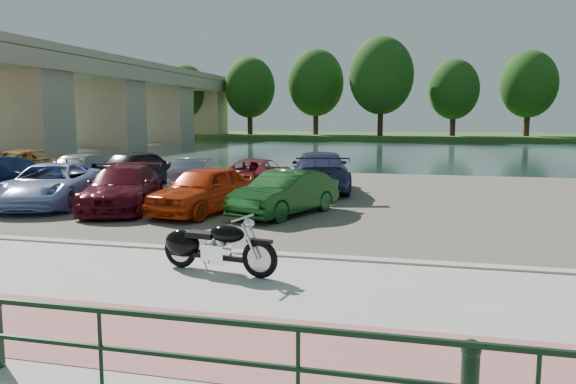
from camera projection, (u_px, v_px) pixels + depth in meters
name	position (u px, v px, depth m)	size (l,w,h in m)	color
ground	(236.00, 288.00, 9.45)	(200.00, 200.00, 0.00)	#595447
promenade	(214.00, 304.00, 8.48)	(60.00, 6.00, 0.10)	#9E9B94
pink_path	(170.00, 338.00, 7.03)	(60.00, 2.00, 0.01)	#945359
kerb	(268.00, 256.00, 11.36)	(60.00, 0.30, 0.14)	#9E9B94
parking_lot	(338.00, 198.00, 20.03)	(60.00, 18.00, 0.04)	#454037
river	(391.00, 152.00, 47.92)	(120.00, 40.00, 0.00)	#192E2C
far_bank	(406.00, 136.00, 78.67)	(120.00, 24.00, 0.60)	#294B1B
bridge	(103.00, 91.00, 54.91)	(7.00, 56.00, 8.55)	tan
railing	(100.00, 329.00, 5.50)	(24.04, 0.05, 0.90)	black
far_trees	(441.00, 81.00, 70.71)	(70.25, 10.68, 12.52)	#311C11
motorcycle	(208.00, 246.00, 10.06)	(2.31, 0.84, 1.05)	black
car_2	(51.00, 185.00, 17.96)	(2.26, 4.91, 1.36)	#97A8DC
car_3	(123.00, 188.00, 17.20)	(1.88, 4.63, 1.34)	#4E0B16
car_4	(204.00, 190.00, 16.58)	(1.66, 4.13, 1.41)	red
car_5	(285.00, 193.00, 16.25)	(1.37, 3.92, 1.29)	#113F16
car_6	(34.00, 166.00, 24.55)	(2.42, 5.25, 1.46)	#A36E25
car_7	(85.00, 169.00, 23.80)	(1.86, 4.58, 1.33)	gray
car_8	(142.00, 167.00, 23.43)	(1.78, 4.44, 1.51)	black
car_9	(196.00, 173.00, 22.64)	(1.30, 3.73, 1.23)	slate
car_10	(257.00, 175.00, 21.74)	(2.09, 4.54, 1.26)	maroon
car_11	(320.00, 171.00, 21.62)	(2.16, 5.31, 1.54)	navy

